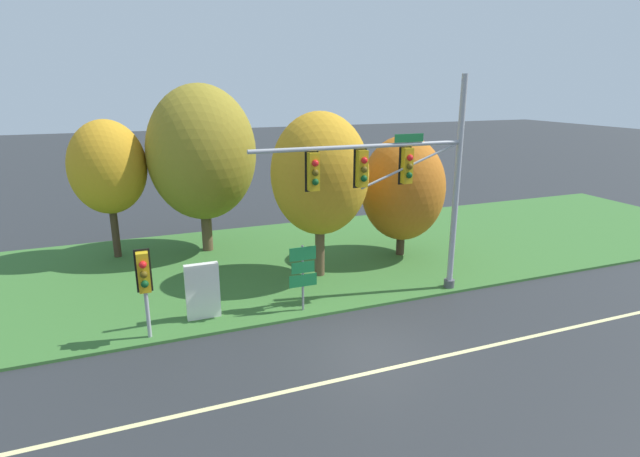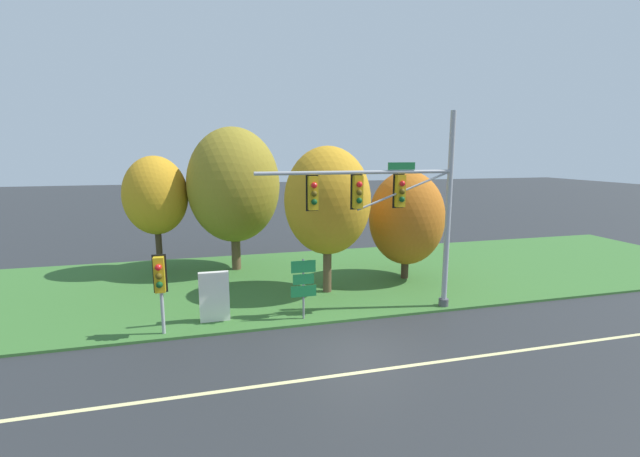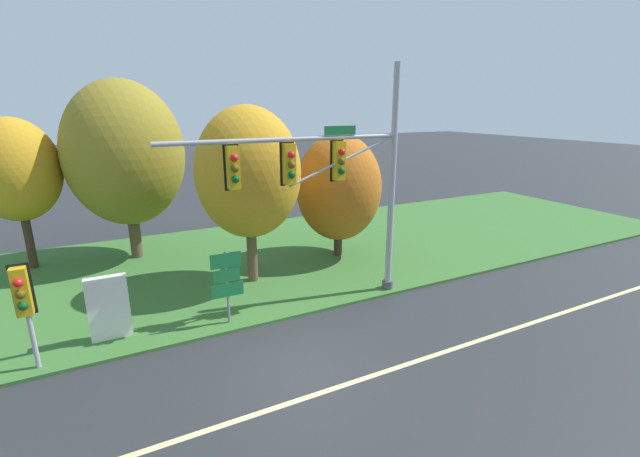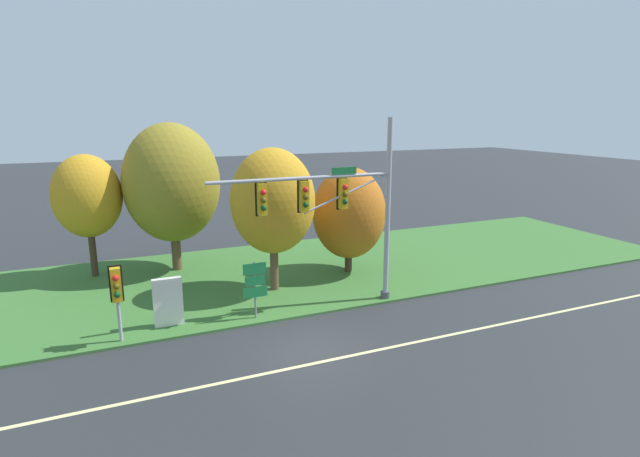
# 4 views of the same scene
# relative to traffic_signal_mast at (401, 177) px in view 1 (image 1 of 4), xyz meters

# --- Properties ---
(ground_plane) EXTENTS (160.00, 160.00, 0.00)m
(ground_plane) POSITION_rel_traffic_signal_mast_xyz_m (-2.50, -2.92, -4.53)
(ground_plane) COLOR #282B2D
(lane_stripe) EXTENTS (36.00, 0.16, 0.01)m
(lane_stripe) POSITION_rel_traffic_signal_mast_xyz_m (-2.50, -4.12, -4.52)
(lane_stripe) COLOR beige
(lane_stripe) RESTS_ON ground
(grass_verge) EXTENTS (48.00, 11.50, 0.10)m
(grass_verge) POSITION_rel_traffic_signal_mast_xyz_m (-2.50, 5.33, -4.48)
(grass_verge) COLOR #386B2D
(grass_verge) RESTS_ON ground
(traffic_signal_mast) EXTENTS (7.88, 0.49, 7.86)m
(traffic_signal_mast) POSITION_rel_traffic_signal_mast_xyz_m (0.00, 0.00, 0.00)
(traffic_signal_mast) COLOR #9EA0A5
(traffic_signal_mast) RESTS_ON grass_verge
(pedestrian_signal_near_kerb) EXTENTS (0.46, 0.55, 2.87)m
(pedestrian_signal_near_kerb) POSITION_rel_traffic_signal_mast_xyz_m (-8.64, -0.16, -2.38)
(pedestrian_signal_near_kerb) COLOR #9EA0A5
(pedestrian_signal_near_kerb) RESTS_ON grass_verge
(route_sign_post) EXTENTS (0.98, 0.08, 2.34)m
(route_sign_post) POSITION_rel_traffic_signal_mast_xyz_m (-3.59, 0.09, -2.97)
(route_sign_post) COLOR slate
(route_sign_post) RESTS_ON grass_verge
(tree_nearest_road) EXTENTS (3.26, 3.26, 6.11)m
(tree_nearest_road) POSITION_rel_traffic_signal_mast_xyz_m (-9.57, 8.44, -0.37)
(tree_nearest_road) COLOR #423021
(tree_nearest_road) RESTS_ON grass_verge
(tree_left_of_mast) EXTENTS (4.82, 4.82, 7.58)m
(tree_left_of_mast) POSITION_rel_traffic_signal_mast_xyz_m (-5.60, 7.93, 0.13)
(tree_left_of_mast) COLOR brown
(tree_left_of_mast) RESTS_ON grass_verge
(tree_behind_signpost) EXTENTS (3.82, 3.82, 6.56)m
(tree_behind_signpost) POSITION_rel_traffic_signal_mast_xyz_m (-1.84, 3.01, -0.27)
(tree_behind_signpost) COLOR brown
(tree_behind_signpost) RESTS_ON grass_verge
(tree_mid_verge) EXTENTS (3.71, 3.71, 5.40)m
(tree_mid_verge) POSITION_rel_traffic_signal_mast_xyz_m (2.52, 4.08, -1.36)
(tree_mid_verge) COLOR #423021
(tree_mid_verge) RESTS_ON grass_verge
(info_kiosk) EXTENTS (1.10, 0.24, 1.90)m
(info_kiosk) POSITION_rel_traffic_signal_mast_xyz_m (-6.87, 0.75, -3.48)
(info_kiosk) COLOR silver
(info_kiosk) RESTS_ON grass_verge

